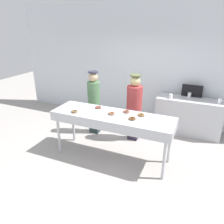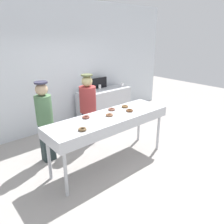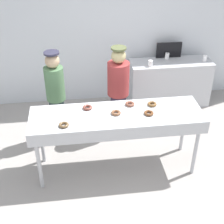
# 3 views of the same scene
# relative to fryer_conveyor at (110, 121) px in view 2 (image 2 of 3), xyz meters

# --- Properties ---
(ground_plane) EXTENTS (16.00, 16.00, 0.00)m
(ground_plane) POSITION_rel_fryer_conveyor_xyz_m (0.00, 0.00, -0.90)
(ground_plane) COLOR #9E9993
(back_wall) EXTENTS (8.00, 0.12, 3.25)m
(back_wall) POSITION_rel_fryer_conveyor_xyz_m (0.00, 2.26, 0.73)
(back_wall) COLOR silver
(back_wall) RESTS_ON ground
(fryer_conveyor) EXTENTS (2.47, 0.73, 0.99)m
(fryer_conveyor) POSITION_rel_fryer_conveyor_xyz_m (0.00, 0.00, 0.00)
(fryer_conveyor) COLOR #B7BABF
(fryer_conveyor) RESTS_ON ground
(chocolate_donut_0) EXTENTS (0.19, 0.19, 0.04)m
(chocolate_donut_0) POSITION_rel_fryer_conveyor_xyz_m (0.44, -0.07, 0.12)
(chocolate_donut_0) COLOR brown
(chocolate_donut_0) RESTS_ON fryer_conveyor
(chocolate_donut_1) EXTENTS (0.16, 0.16, 0.04)m
(chocolate_donut_1) POSITION_rel_fryer_conveyor_xyz_m (0.55, 0.16, 0.12)
(chocolate_donut_1) COLOR brown
(chocolate_donut_1) RESTS_ON fryer_conveyor
(chocolate_donut_2) EXTENTS (0.17, 0.17, 0.04)m
(chocolate_donut_2) POSITION_rel_fryer_conveyor_xyz_m (-0.75, -0.21, 0.12)
(chocolate_donut_2) COLOR brown
(chocolate_donut_2) RESTS_ON fryer_conveyor
(chocolate_donut_3) EXTENTS (0.15, 0.15, 0.04)m
(chocolate_donut_3) POSITION_rel_fryer_conveyor_xyz_m (-0.01, -0.00, 0.12)
(chocolate_donut_3) COLOR brown
(chocolate_donut_3) RESTS_ON fryer_conveyor
(chocolate_donut_4) EXTENTS (0.19, 0.19, 0.04)m
(chocolate_donut_4) POSITION_rel_fryer_conveyor_xyz_m (0.22, 0.21, 0.12)
(chocolate_donut_4) COLOR brown
(chocolate_donut_4) RESTS_ON fryer_conveyor
(chocolate_donut_5) EXTENTS (0.19, 0.19, 0.04)m
(chocolate_donut_5) POSITION_rel_fryer_conveyor_xyz_m (-0.40, 0.19, 0.12)
(chocolate_donut_5) COLOR brown
(chocolate_donut_5) RESTS_ON fryer_conveyor
(worker_baker) EXTENTS (0.31, 0.31, 1.61)m
(worker_baker) POSITION_rel_fryer_conveyor_xyz_m (-0.88, 0.89, 0.01)
(worker_baker) COLOR #233131
(worker_baker) RESTS_ON ground
(worker_assistant) EXTENTS (0.36, 0.36, 1.62)m
(worker_assistant) POSITION_rel_fryer_conveyor_xyz_m (0.16, 0.94, 0.04)
(worker_assistant) COLOR #282034
(worker_assistant) RESTS_ON ground
(prep_counter) EXTENTS (1.60, 0.55, 0.93)m
(prep_counter) POSITION_rel_fryer_conveyor_xyz_m (1.33, 1.81, -0.43)
(prep_counter) COLOR #B7BABF
(prep_counter) RESTS_ON ground
(paper_cup_0) EXTENTS (0.08, 0.08, 0.12)m
(paper_cup_0) POSITION_rel_fryer_conveyor_xyz_m (0.87, 1.66, 0.09)
(paper_cup_0) COLOR white
(paper_cup_0) RESTS_ON prep_counter
(paper_cup_1) EXTENTS (0.08, 0.08, 0.12)m
(paper_cup_1) POSITION_rel_fryer_conveyor_xyz_m (1.29, 1.96, 0.09)
(paper_cup_1) COLOR white
(paper_cup_1) RESTS_ON prep_counter
(paper_cup_2) EXTENTS (0.08, 0.08, 0.12)m
(paper_cup_2) POSITION_rel_fryer_conveyor_xyz_m (1.98, 1.75, 0.09)
(paper_cup_2) COLOR white
(paper_cup_2) RESTS_ON prep_counter
(menu_display) EXTENTS (0.51, 0.04, 0.31)m
(menu_display) POSITION_rel_fryer_conveyor_xyz_m (1.33, 2.03, 0.19)
(menu_display) COLOR black
(menu_display) RESTS_ON prep_counter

